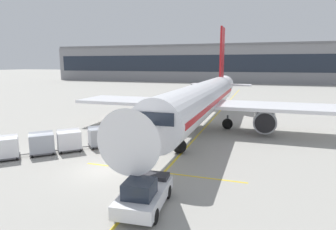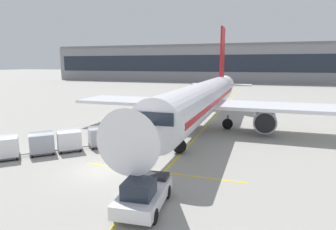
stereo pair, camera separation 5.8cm
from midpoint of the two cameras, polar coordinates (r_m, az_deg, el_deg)
The scene contains 18 objects.
ground_plane at distance 21.66m, azimuth -13.08°, elevation -10.63°, with size 600.00×600.00×0.00m, color #9E9B93.
parked_airplane at distance 33.59m, azimuth 6.94°, elevation 3.05°, with size 30.49×40.44×13.47m.
belt_loader at distance 28.15m, azimuth -5.78°, elevation -3.75°, with size 5.08×4.17×2.86m.
baggage_cart_lead at distance 27.21m, azimuth -13.36°, elevation -4.14°, with size 2.55×2.54×1.91m.
baggage_cart_second at distance 26.73m, azimuth -18.99°, elevation -4.68°, with size 2.55×2.54×1.91m.
baggage_cart_third at distance 26.57m, azimuth -23.77°, elevation -5.09°, with size 2.55×2.54×1.91m.
baggage_cart_fourth at distance 26.54m, azimuth -29.62°, elevation -5.58°, with size 2.55×2.54×1.91m.
pushback_tug at distance 15.74m, azimuth -4.78°, elevation -15.34°, with size 2.45×4.55×1.83m.
ground_crew_by_loader at distance 25.70m, azimuth -10.92°, elevation -4.89°, with size 0.44×0.44×1.74m.
ground_crew_by_carts at distance 27.57m, azimuth -14.67°, elevation -4.01°, with size 0.32×0.56×1.74m.
ground_crew_marshaller at distance 27.14m, azimuth -11.04°, elevation -4.09°, with size 0.50×0.41×1.74m.
ground_crew_wingwalker at distance 27.72m, azimuth -6.28°, elevation -3.66°, with size 0.38×0.53×1.74m.
safety_cone_engine_keepout at distance 35.73m, azimuth -5.23°, elevation -1.62°, with size 0.58×0.58×0.66m.
safety_cone_wingtip at distance 36.80m, azimuth -5.26°, elevation -1.31°, with size 0.54×0.54×0.61m.
safety_cone_nose_mark at distance 33.17m, azimuth -8.61°, elevation -2.59°, with size 0.60×0.60×0.68m.
apron_guidance_line_lead_in at distance 33.46m, azimuth 6.94°, elevation -3.01°, with size 0.20×110.00×0.01m.
apron_guidance_line_stop_bar at distance 20.72m, azimuth -1.41°, elevation -11.33°, with size 12.00×0.20×0.01m.
terminal_building at distance 123.50m, azimuth 8.81°, elevation 10.08°, with size 141.78×14.36×15.38m.
Camera 2 is at (10.77, -17.20, 7.60)m, focal length 30.64 mm.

